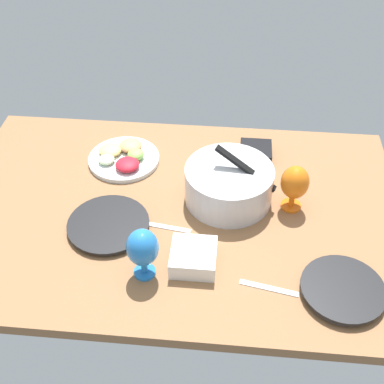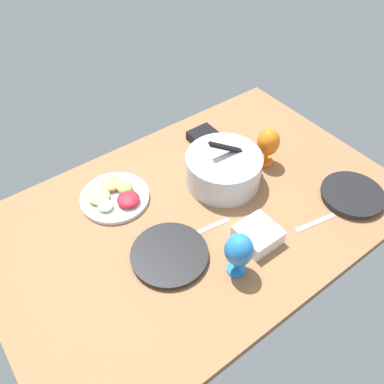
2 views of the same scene
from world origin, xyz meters
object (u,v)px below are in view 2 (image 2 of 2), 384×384
Objects in this scene: dinner_plate_left at (169,255)px; hurricane_glass_orange at (268,143)px; mixing_bowl at (223,168)px; fruit_platter at (115,196)px; dinner_plate_right at (352,195)px; square_bowl_white at (258,234)px; square_bowl_black at (204,137)px; hurricane_glass_blue at (239,251)px.

dinner_plate_left is 1.57× the size of hurricane_glass_orange.
dinner_plate_left is 44.21cm from mixing_bowl.
dinner_plate_left is at bearing -87.24° from fruit_platter.
hurricane_glass_orange is (-13.31, 36.43, 9.43)cm from dinner_plate_right.
hurricane_glass_orange reaches higher than square_bowl_white.
fruit_platter is 51.90cm from square_bowl_black.
mixing_bowl reaches higher than hurricane_glass_blue.
mixing_bowl reaches higher than dinner_plate_right.
hurricane_glass_blue reaches higher than hurricane_glass_orange.
fruit_platter reaches higher than dinner_plate_right.
dinner_plate_right reaches higher than dinner_plate_left.
mixing_bowl is at bearing 24.79° from dinner_plate_left.
mixing_bowl is 22.78cm from hurricane_glass_orange.
dinner_plate_left is 2.27× the size of square_bowl_black.
hurricane_glass_orange is at bearing 42.33° from square_bowl_white.
fruit_platter reaches higher than dinner_plate_left.
square_bowl_white is (-45.32, 7.28, 1.92)cm from dinner_plate_right.
square_bowl_white is at bearing 170.88° from dinner_plate_right.
dinner_plate_left is 36.21cm from fruit_platter.
fruit_platter is 58.70cm from square_bowl_white.
square_bowl_white is at bearing -108.95° from square_bowl_black.
dinner_plate_right is at bearing -68.04° from square_bowl_black.
mixing_bowl is at bearing 174.03° from hurricane_glass_orange.
mixing_bowl is 1.76× the size of hurricane_glass_blue.
square_bowl_black is at bearing 61.11° from hurricane_glass_blue.
dinner_plate_right is at bearing -69.93° from hurricane_glass_orange.
mixing_bowl reaches higher than dinner_plate_left.
dinner_plate_left is at bearing -155.21° from mixing_bowl.
mixing_bowl reaches higher than square_bowl_white.
dinner_plate_left is 1.96× the size of square_bowl_white.
square_bowl_black is (19.49, 56.77, -0.82)cm from square_bowl_white.
dinner_plate_right is (75.43, -20.40, 0.29)cm from dinner_plate_left.
mixing_bowl is at bearing -23.21° from fruit_platter.
dinner_plate_left is 0.86× the size of mixing_bowl.
square_bowl_white is (31.86, -49.29, 1.38)cm from fruit_platter.
dinner_plate_left is at bearing -165.54° from hurricane_glass_orange.
dinner_plate_right is 95.69cm from fruit_platter.
mixing_bowl is 45.46cm from fruit_platter.
mixing_bowl reaches higher than hurricane_glass_orange.
dinner_plate_right is at bearing -1.98° from hurricane_glass_blue.
fruit_platter is 57.90cm from hurricane_glass_blue.
fruit_platter is 67.55cm from hurricane_glass_orange.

